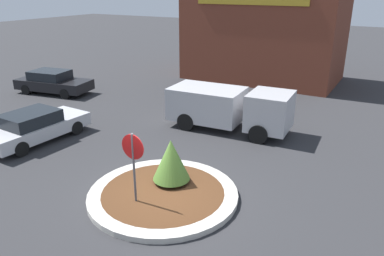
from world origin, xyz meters
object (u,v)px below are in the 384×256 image
object	(u,v)px
stop_sign	(133,157)
parked_sedan_black	(53,82)
parked_sedan_silver	(35,126)
utility_truck	(228,106)

from	to	relation	value
stop_sign	parked_sedan_black	xyz separation A→B (m)	(-12.29, 7.68, -0.95)
stop_sign	parked_sedan_silver	size ratio (longest dim) A/B	0.52
parked_sedan_silver	parked_sedan_black	xyz separation A→B (m)	(-5.43, 5.71, 0.03)
stop_sign	parked_sedan_black	distance (m)	14.52
utility_truck	parked_sedan_silver	size ratio (longest dim) A/B	1.25
utility_truck	parked_sedan_silver	world-z (taller)	utility_truck
utility_truck	parked_sedan_silver	distance (m)	8.46
parked_sedan_silver	parked_sedan_black	size ratio (longest dim) A/B	0.93
stop_sign	parked_sedan_black	world-z (taller)	stop_sign
parked_sedan_black	stop_sign	bearing A→B (deg)	-41.94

